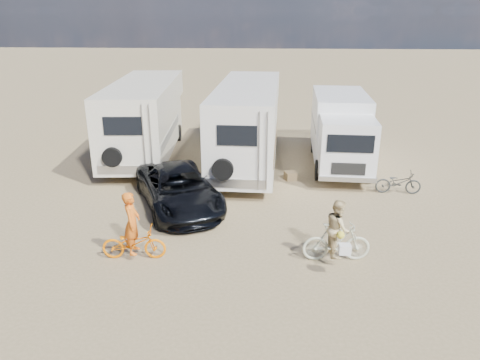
# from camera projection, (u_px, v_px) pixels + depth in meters

# --- Properties ---
(ground) EXTENTS (140.00, 140.00, 0.00)m
(ground) POSITION_uv_depth(u_px,v_px,m) (250.00, 234.00, 13.33)
(ground) COLOR #947E58
(ground) RESTS_ON ground
(rv_main) EXTENTS (2.73, 8.67, 3.35)m
(rv_main) POSITION_uv_depth(u_px,v_px,m) (248.00, 126.00, 18.90)
(rv_main) COLOR silver
(rv_main) RESTS_ON ground
(rv_left) EXTENTS (3.07, 8.29, 3.27)m
(rv_left) POSITION_uv_depth(u_px,v_px,m) (145.00, 120.00, 20.09)
(rv_left) COLOR beige
(rv_left) RESTS_ON ground
(box_truck) EXTENTS (2.47, 6.27, 2.91)m
(box_truck) POSITION_uv_depth(u_px,v_px,m) (341.00, 132.00, 18.71)
(box_truck) COLOR silver
(box_truck) RESTS_ON ground
(dark_suv) EXTENTS (3.94, 5.24, 1.32)m
(dark_suv) POSITION_uv_depth(u_px,v_px,m) (178.00, 188.00, 14.98)
(dark_suv) COLOR black
(dark_suv) RESTS_ON ground
(bike_man) EXTENTS (1.71, 0.69, 0.88)m
(bike_man) POSITION_uv_depth(u_px,v_px,m) (134.00, 243.00, 11.91)
(bike_man) COLOR orange
(bike_man) RESTS_ON ground
(bike_woman) EXTENTS (1.80, 0.62, 1.06)m
(bike_woman) POSITION_uv_depth(u_px,v_px,m) (336.00, 242.00, 11.77)
(bike_woman) COLOR #B6BA9D
(bike_woman) RESTS_ON ground
(rider_man) EXTENTS (0.44, 0.64, 1.70)m
(rider_man) POSITION_uv_depth(u_px,v_px,m) (133.00, 229.00, 11.77)
(rider_man) COLOR #D25C15
(rider_man) RESTS_ON ground
(rider_woman) EXTENTS (0.63, 0.78, 1.53)m
(rider_woman) POSITION_uv_depth(u_px,v_px,m) (337.00, 234.00, 11.69)
(rider_woman) COLOR tan
(rider_woman) RESTS_ON ground
(bike_parked) EXTENTS (1.62, 0.63, 0.84)m
(bike_parked) POSITION_uv_depth(u_px,v_px,m) (398.00, 182.00, 16.18)
(bike_parked) COLOR #292C2A
(bike_parked) RESTS_ON ground
(cooler) EXTENTS (0.71, 0.59, 0.50)m
(cooler) POSITION_uv_depth(u_px,v_px,m) (220.00, 179.00, 16.96)
(cooler) COLOR #24617C
(cooler) RESTS_ON ground
(crate) EXTENTS (0.52, 0.52, 0.32)m
(crate) POSITION_uv_depth(u_px,v_px,m) (290.00, 176.00, 17.59)
(crate) COLOR olive
(crate) RESTS_ON ground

